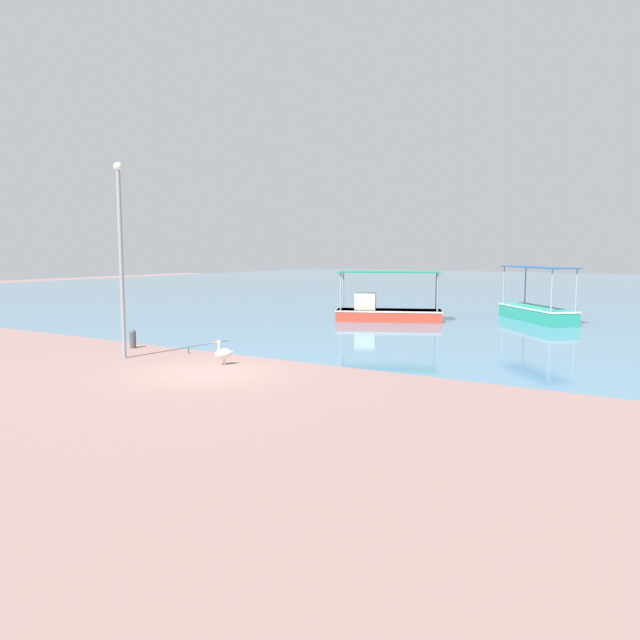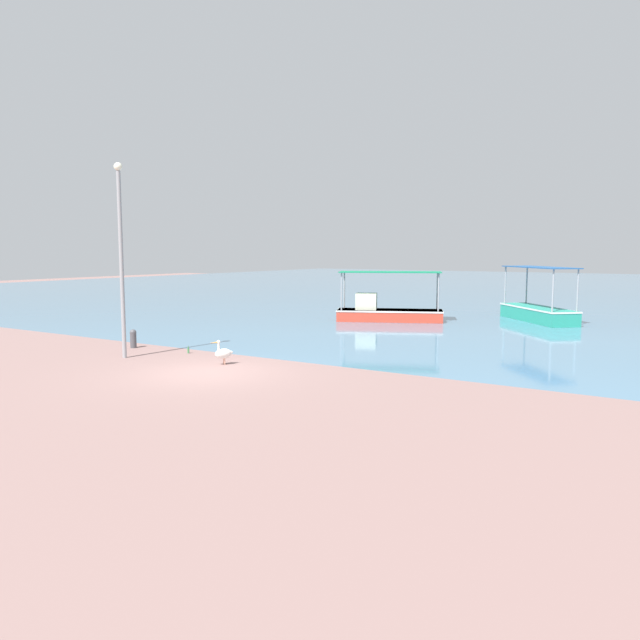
% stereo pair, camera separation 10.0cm
% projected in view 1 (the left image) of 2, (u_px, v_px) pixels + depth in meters
% --- Properties ---
extents(ground, '(120.00, 120.00, 0.00)m').
position_uv_depth(ground, '(207.00, 373.00, 18.54)').
color(ground, '#876762').
extents(harbor_water, '(110.00, 90.00, 0.00)m').
position_uv_depth(harbor_water, '(555.00, 289.00, 58.88)').
color(harbor_water, teal).
rests_on(harbor_water, ground).
extents(fishing_boat_far_left, '(5.60, 3.74, 2.55)m').
position_uv_depth(fishing_boat_far_left, '(386.00, 310.00, 32.16)').
color(fishing_boat_far_left, '#C83D2A').
rests_on(fishing_boat_far_left, harbor_water).
extents(fishing_boat_near_left, '(4.83, 5.16, 2.79)m').
position_uv_depth(fishing_boat_near_left, '(537.00, 310.00, 32.07)').
color(fishing_boat_near_left, teal).
rests_on(fishing_boat_near_left, harbor_water).
extents(pelican, '(0.49, 0.76, 0.80)m').
position_uv_depth(pelican, '(223.00, 353.00, 19.83)').
color(pelican, '#E0997A').
rests_on(pelican, ground).
extents(lamp_post, '(0.28, 0.28, 6.50)m').
position_uv_depth(lamp_post, '(121.00, 251.00, 20.73)').
color(lamp_post, gray).
rests_on(lamp_post, ground).
extents(mooring_bollard, '(0.24, 0.24, 0.70)m').
position_uv_depth(mooring_bollard, '(133.00, 338.00, 23.24)').
color(mooring_bollard, '#47474C').
rests_on(mooring_bollard, ground).
extents(glass_bottle, '(0.07, 0.07, 0.27)m').
position_uv_depth(glass_bottle, '(188.00, 350.00, 22.05)').
color(glass_bottle, '#3F7F4C').
rests_on(glass_bottle, ground).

